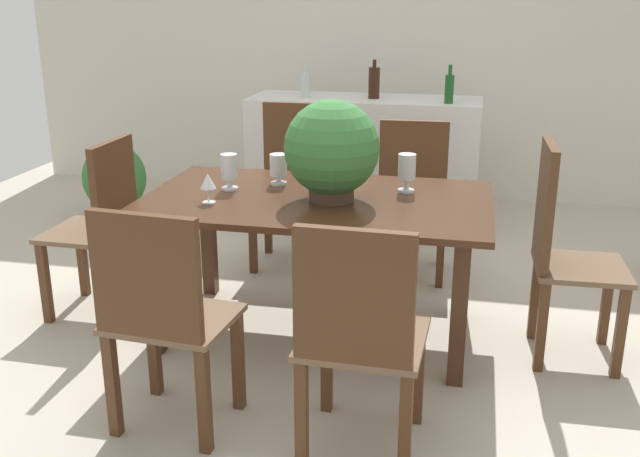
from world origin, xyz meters
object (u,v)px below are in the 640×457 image
at_px(chair_near_left, 161,311).
at_px(crystal_vase_right, 229,169).
at_px(chair_far_left, 293,176).
at_px(chair_far_right, 412,188).
at_px(wine_glass, 208,182).
at_px(dining_table, 317,216).
at_px(crystal_vase_left, 278,167).
at_px(flower_centerpiece, 332,150).
at_px(chair_foot_end, 561,245).
at_px(chair_near_right, 359,331).
at_px(wine_bottle_amber, 374,82).
at_px(crystal_vase_center_near, 407,169).
at_px(kitchen_counter, 364,162).
at_px(wine_bottle_green, 305,84).
at_px(chair_head_end, 101,219).
at_px(potted_plant_floor, 115,181).
at_px(wine_bottle_clear, 449,88).

xyz_separation_m(chair_near_left, crystal_vase_right, (-0.08, 1.07, 0.30)).
height_order(chair_far_left, crystal_vase_right, chair_far_left).
height_order(chair_far_right, wine_glass, chair_far_right).
xyz_separation_m(dining_table, chair_near_left, (-0.39, -1.02, -0.10)).
bearing_deg(crystal_vase_left, flower_centerpiece, -35.78).
xyz_separation_m(dining_table, chair_foot_end, (1.17, -0.00, -0.07)).
distance_m(chair_near_right, wine_glass, 1.24).
height_order(wine_glass, wine_bottle_amber, wine_bottle_amber).
xyz_separation_m(chair_near_left, wine_bottle_amber, (0.40, 2.91, 0.53)).
xyz_separation_m(crystal_vase_center_near, kitchen_counter, (-0.48, 1.71, -0.37)).
bearing_deg(chair_foot_end, crystal_vase_center_near, 73.53).
distance_m(chair_far_left, wine_bottle_amber, 1.08).
relative_size(dining_table, wine_bottle_green, 6.93).
bearing_deg(wine_bottle_green, chair_head_end, -110.77).
distance_m(chair_near_right, crystal_vase_right, 1.41).
bearing_deg(dining_table, wine_glass, -157.60).
height_order(chair_head_end, crystal_vase_left, chair_head_end).
relative_size(crystal_vase_left, crystal_vase_right, 0.88).
height_order(chair_far_right, wine_bottle_amber, wine_bottle_amber).
bearing_deg(chair_near_left, wine_bottle_amber, -92.91).
relative_size(chair_far_right, crystal_vase_left, 5.77).
bearing_deg(dining_table, potted_plant_floor, 141.05).
bearing_deg(chair_head_end, kitchen_counter, 150.56).
bearing_deg(chair_near_right, chair_near_left, 0.81).
xyz_separation_m(kitchen_counter, wine_bottle_green, (-0.42, -0.08, 0.57)).
height_order(crystal_vase_left, wine_bottle_clear, wine_bottle_clear).
bearing_deg(crystal_vase_center_near, crystal_vase_right, -170.67).
bearing_deg(wine_glass, crystal_vase_left, 59.64).
bearing_deg(kitchen_counter, flower_centerpiece, -85.89).
xyz_separation_m(chair_far_right, flower_centerpiece, (-0.30, -1.06, 0.46)).
xyz_separation_m(chair_near_left, crystal_vase_center_near, (0.81, 1.22, 0.31)).
xyz_separation_m(chair_head_end, chair_foot_end, (2.35, -0.00, 0.03)).
height_order(chair_far_right, crystal_vase_left, chair_far_right).
relative_size(chair_far_left, wine_bottle_amber, 3.69).
height_order(chair_head_end, flower_centerpiece, flower_centerpiece).
bearing_deg(chair_far_right, chair_near_right, -92.58).
distance_m(chair_head_end, kitchen_counter, 2.22).
xyz_separation_m(chair_foot_end, wine_bottle_green, (-1.66, 1.83, 0.47)).
distance_m(crystal_vase_center_near, potted_plant_floor, 2.74).
xyz_separation_m(dining_table, flower_centerpiece, (0.08, -0.03, 0.34)).
xyz_separation_m(chair_head_end, flower_centerpiece, (1.26, -0.03, 0.44)).
bearing_deg(chair_near_left, chair_near_right, -176.12).
relative_size(chair_near_left, crystal_vase_center_near, 4.91).
xyz_separation_m(crystal_vase_right, wine_bottle_green, (-0.02, 1.78, 0.21)).
bearing_deg(dining_table, chair_foot_end, -0.13).
height_order(dining_table, chair_far_right, chair_far_right).
xyz_separation_m(chair_head_end, potted_plant_floor, (-0.73, 1.55, -0.22)).
bearing_deg(kitchen_counter, chair_foot_end, -57.22).
xyz_separation_m(chair_head_end, wine_bottle_clear, (1.73, 1.77, 0.51)).
bearing_deg(wine_bottle_green, potted_plant_floor, -168.71).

